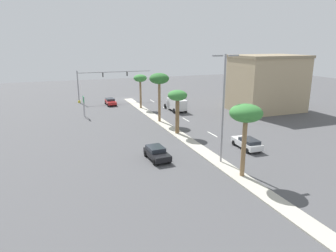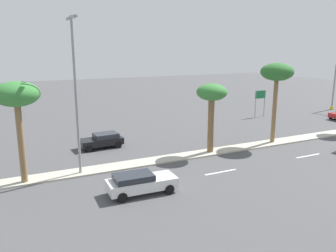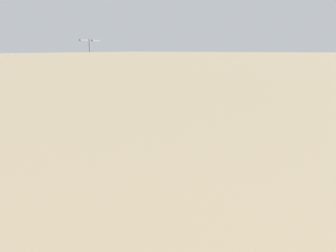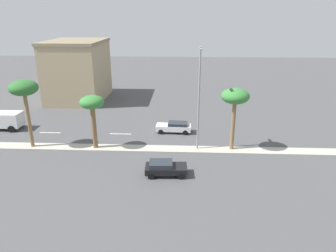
{
  "view_description": "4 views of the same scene",
  "coord_description": "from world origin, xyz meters",
  "px_view_note": "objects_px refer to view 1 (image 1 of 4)",
  "views": [
    {
      "loc": [
        16.21,
        68.61,
        12.55
      ],
      "look_at": [
        1.89,
        30.9,
        1.64
      ],
      "focal_mm": 33.13,
      "sensor_mm": 36.0,
      "label": 1
    },
    {
      "loc": [
        -24.95,
        46.07,
        9.27
      ],
      "look_at": [
        -0.52,
        34.19,
        3.05
      ],
      "focal_mm": 36.51,
      "sensor_mm": 36.0,
      "label": 2
    },
    {
      "loc": [
        -28.12,
        17.24,
        10.45
      ],
      "look_at": [
        -0.58,
        32.11,
        3.42
      ],
      "focal_mm": 36.79,
      "sensor_mm": 36.0,
      "label": 3
    },
    {
      "loc": [
        32.51,
        39.59,
        14.71
      ],
      "look_at": [
        -0.91,
        37.99,
        2.52
      ],
      "focal_mm": 33.24,
      "sensor_mm": 36.0,
      "label": 4
    }
  ],
  "objects_px": {
    "sedan_white_front": "(247,143)",
    "directional_road_sign": "(84,102)",
    "palm_tree_outboard": "(140,79)",
    "sedan_red_left": "(110,102)",
    "street_lamp_leading": "(223,102)",
    "palm_tree_near": "(159,80)",
    "sedan_black_leading": "(157,153)",
    "traffic_signal_gantry": "(97,81)",
    "commercial_building": "(267,83)",
    "palm_tree_rear": "(177,98)",
    "palm_tree_left": "(246,115)",
    "box_truck": "(176,104)"
  },
  "relations": [
    {
      "from": "directional_road_sign",
      "to": "commercial_building",
      "type": "height_order",
      "value": "commercial_building"
    },
    {
      "from": "sedan_white_front",
      "to": "commercial_building",
      "type": "bearing_deg",
      "value": -132.67
    },
    {
      "from": "commercial_building",
      "to": "traffic_signal_gantry",
      "type": "bearing_deg",
      "value": -35.87
    },
    {
      "from": "palm_tree_outboard",
      "to": "palm_tree_rear",
      "type": "height_order",
      "value": "palm_tree_outboard"
    },
    {
      "from": "palm_tree_outboard",
      "to": "sedan_red_left",
      "type": "height_order",
      "value": "palm_tree_outboard"
    },
    {
      "from": "palm_tree_outboard",
      "to": "street_lamp_leading",
      "type": "xyz_separation_m",
      "value": [
        -0.2,
        30.57,
        0.98
      ]
    },
    {
      "from": "traffic_signal_gantry",
      "to": "sedan_red_left",
      "type": "xyz_separation_m",
      "value": [
        -1.84,
        4.8,
        -3.68
      ]
    },
    {
      "from": "directional_road_sign",
      "to": "palm_tree_near",
      "type": "xyz_separation_m",
      "value": [
        -11.07,
        7.83,
        4.15
      ]
    },
    {
      "from": "traffic_signal_gantry",
      "to": "sedan_black_leading",
      "type": "bearing_deg",
      "value": 91.29
    },
    {
      "from": "palm_tree_near",
      "to": "sedan_red_left",
      "type": "bearing_deg",
      "value": -74.16
    },
    {
      "from": "palm_tree_left",
      "to": "street_lamp_leading",
      "type": "relative_size",
      "value": 0.62
    },
    {
      "from": "palm_tree_rear",
      "to": "palm_tree_left",
      "type": "relative_size",
      "value": 0.87
    },
    {
      "from": "directional_road_sign",
      "to": "palm_tree_near",
      "type": "distance_m",
      "value": 14.18
    },
    {
      "from": "palm_tree_near",
      "to": "box_truck",
      "type": "distance_m",
      "value": 10.53
    },
    {
      "from": "traffic_signal_gantry",
      "to": "palm_tree_near",
      "type": "distance_m",
      "value": 22.91
    },
    {
      "from": "sedan_white_front",
      "to": "directional_road_sign",
      "type": "bearing_deg",
      "value": -55.42
    },
    {
      "from": "commercial_building",
      "to": "sedan_black_leading",
      "type": "height_order",
      "value": "commercial_building"
    },
    {
      "from": "sedan_black_leading",
      "to": "palm_tree_outboard",
      "type": "bearing_deg",
      "value": -102.32
    },
    {
      "from": "directional_road_sign",
      "to": "sedan_red_left",
      "type": "distance_m",
      "value": 11.25
    },
    {
      "from": "palm_tree_left",
      "to": "box_truck",
      "type": "xyz_separation_m",
      "value": [
        -5.3,
        -29.9,
        -4.8
      ]
    },
    {
      "from": "commercial_building",
      "to": "street_lamp_leading",
      "type": "height_order",
      "value": "street_lamp_leading"
    },
    {
      "from": "traffic_signal_gantry",
      "to": "sedan_white_front",
      "type": "xyz_separation_m",
      "value": [
        -12.25,
        38.12,
        -3.64
      ]
    },
    {
      "from": "palm_tree_outboard",
      "to": "palm_tree_left",
      "type": "relative_size",
      "value": 0.93
    },
    {
      "from": "street_lamp_leading",
      "to": "commercial_building",
      "type": "bearing_deg",
      "value": -136.54
    },
    {
      "from": "palm_tree_outboard",
      "to": "sedan_black_leading",
      "type": "bearing_deg",
      "value": 77.68
    },
    {
      "from": "palm_tree_left",
      "to": "palm_tree_near",
      "type": "bearing_deg",
      "value": -88.99
    },
    {
      "from": "directional_road_sign",
      "to": "sedan_black_leading",
      "type": "xyz_separation_m",
      "value": [
        -5.25,
        23.57,
        -1.93
      ]
    },
    {
      "from": "traffic_signal_gantry",
      "to": "palm_tree_rear",
      "type": "xyz_separation_m",
      "value": [
        -6.73,
        29.18,
        0.77
      ]
    },
    {
      "from": "palm_tree_rear",
      "to": "palm_tree_near",
      "type": "bearing_deg",
      "value": -89.42
    },
    {
      "from": "traffic_signal_gantry",
      "to": "palm_tree_near",
      "type": "relative_size",
      "value": 2.09
    },
    {
      "from": "sedan_white_front",
      "to": "palm_tree_near",
      "type": "bearing_deg",
      "value": -71.11
    },
    {
      "from": "street_lamp_leading",
      "to": "palm_tree_left",
      "type": "bearing_deg",
      "value": 91.14
    },
    {
      "from": "sedan_white_front",
      "to": "palm_tree_left",
      "type": "bearing_deg",
      "value": 52.15
    },
    {
      "from": "palm_tree_outboard",
      "to": "sedan_red_left",
      "type": "bearing_deg",
      "value": -48.1
    },
    {
      "from": "palm_tree_near",
      "to": "palm_tree_rear",
      "type": "bearing_deg",
      "value": 90.58
    },
    {
      "from": "palm_tree_outboard",
      "to": "sedan_red_left",
      "type": "distance_m",
      "value": 8.91
    },
    {
      "from": "traffic_signal_gantry",
      "to": "commercial_building",
      "type": "relative_size",
      "value": 1.28
    },
    {
      "from": "sedan_white_front",
      "to": "street_lamp_leading",
      "type": "bearing_deg",
      "value": 27.7
    },
    {
      "from": "traffic_signal_gantry",
      "to": "commercial_building",
      "type": "distance_m",
      "value": 35.1
    },
    {
      "from": "traffic_signal_gantry",
      "to": "palm_tree_left",
      "type": "distance_m",
      "value": 45.37
    },
    {
      "from": "directional_road_sign",
      "to": "sedan_red_left",
      "type": "bearing_deg",
      "value": -124.33
    },
    {
      "from": "street_lamp_leading",
      "to": "sedan_white_front",
      "type": "bearing_deg",
      "value": -152.3
    },
    {
      "from": "sedan_black_leading",
      "to": "palm_tree_rear",
      "type": "bearing_deg",
      "value": -125.22
    },
    {
      "from": "directional_road_sign",
      "to": "palm_tree_left",
      "type": "height_order",
      "value": "palm_tree_left"
    },
    {
      "from": "palm_tree_rear",
      "to": "sedan_white_front",
      "type": "relative_size",
      "value": 1.34
    },
    {
      "from": "palm_tree_near",
      "to": "palm_tree_outboard",
      "type": "bearing_deg",
      "value": -90.63
    },
    {
      "from": "palm_tree_left",
      "to": "commercial_building",
      "type": "bearing_deg",
      "value": -131.41
    },
    {
      "from": "box_truck",
      "to": "sedan_white_front",
      "type": "bearing_deg",
      "value": 89.71
    },
    {
      "from": "sedan_red_left",
      "to": "commercial_building",
      "type": "bearing_deg",
      "value": 149.34
    },
    {
      "from": "sedan_black_leading",
      "to": "box_truck",
      "type": "height_order",
      "value": "box_truck"
    }
  ]
}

